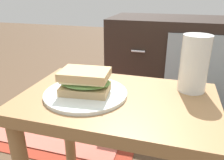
{
  "coord_description": "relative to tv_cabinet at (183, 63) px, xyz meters",
  "views": [
    {
      "loc": [
        0.15,
        -0.56,
        0.75
      ],
      "look_at": [
        -0.02,
        0.0,
        0.51
      ],
      "focal_mm": 36.03,
      "sensor_mm": 36.0,
      "label": 1
    }
  ],
  "objects": [
    {
      "name": "sandwich_front",
      "position": [
        -0.29,
        -0.96,
        0.21
      ],
      "size": [
        0.16,
        0.12,
        0.07
      ],
      "color": "tan",
      "rests_on": "plate"
    },
    {
      "name": "area_rug",
      "position": [
        -0.65,
        -0.45,
        -0.29
      ],
      "size": [
        0.9,
        0.7,
        0.01
      ],
      "color": "maroon",
      "rests_on": "ground"
    },
    {
      "name": "side_table",
      "position": [
        -0.2,
        -0.95,
        0.08
      ],
      "size": [
        0.56,
        0.36,
        0.46
      ],
      "color": "olive",
      "rests_on": "ground"
    },
    {
      "name": "tv_cabinet",
      "position": [
        0.0,
        0.0,
        0.0
      ],
      "size": [
        0.96,
        0.46,
        0.58
      ],
      "color": "black",
      "rests_on": "ground"
    },
    {
      "name": "beer_glass",
      "position": [
        0.0,
        -0.84,
        0.25
      ],
      "size": [
        0.08,
        0.08,
        0.17
      ],
      "color": "silver",
      "rests_on": "side_table"
    },
    {
      "name": "plate",
      "position": [
        -0.29,
        -0.96,
        0.17
      ],
      "size": [
        0.24,
        0.24,
        0.01
      ],
      "primitive_type": "cylinder",
      "color": "silver",
      "rests_on": "side_table"
    }
  ]
}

